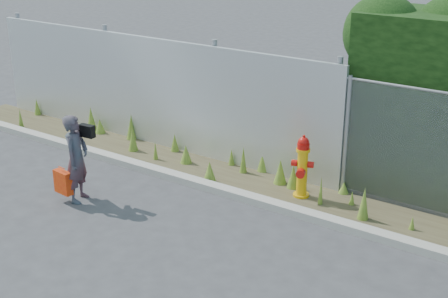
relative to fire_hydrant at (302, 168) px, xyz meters
name	(u,v)px	position (x,y,z in m)	size (l,w,h in m)	color
ground	(186,247)	(-0.56, -2.42, -0.53)	(80.00, 80.00, 0.00)	#37373A
curb	(253,199)	(-0.56, -0.62, -0.47)	(16.00, 0.22, 0.12)	#9B978C
weed_strip	(294,183)	(-0.21, 0.13, -0.38)	(16.00, 1.30, 0.55)	#443C27
corrugated_fence	(149,91)	(-3.81, 0.58, 0.57)	(8.50, 0.21, 2.30)	silver
fire_hydrant	(302,168)	(0.00, 0.00, 0.00)	(0.37, 0.33, 1.10)	#DDA30B
woman	(77,159)	(-2.97, -2.18, 0.20)	(0.54, 0.35, 1.48)	#0F5661
red_tote_bag	(63,182)	(-3.10, -2.40, -0.17)	(0.35, 0.13, 0.46)	red
black_shoulder_bag	(87,131)	(-2.88, -2.00, 0.65)	(0.27, 0.11, 0.20)	black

